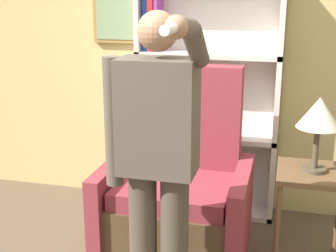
{
  "coord_description": "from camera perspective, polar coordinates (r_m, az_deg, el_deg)",
  "views": [
    {
      "loc": [
        0.83,
        -1.79,
        1.8
      ],
      "look_at": [
        0.18,
        0.71,
        1.06
      ],
      "focal_mm": 50.0,
      "sensor_mm": 36.0,
      "label": 1
    }
  ],
  "objects": [
    {
      "name": "wall_back",
      "position": [
        3.93,
        2.19,
        10.15
      ],
      "size": [
        8.0,
        0.11,
        2.8
      ],
      "color": "tan",
      "rests_on": "ground_plane"
    },
    {
      "name": "bookcase",
      "position": [
        3.83,
        3.5,
        3.54
      ],
      "size": [
        1.14,
        0.28,
        1.99
      ],
      "color": "silver",
      "rests_on": "ground_plane"
    },
    {
      "name": "table_lamp",
      "position": [
        3.1,
        17.93,
        1.2
      ],
      "size": [
        0.28,
        0.28,
        0.49
      ],
      "color": "#4C4233",
      "rests_on": "side_table"
    },
    {
      "name": "person_standing",
      "position": [
        2.38,
        -1.34,
        -4.26
      ],
      "size": [
        0.54,
        0.78,
        1.73
      ],
      "color": "#473D33",
      "rests_on": "ground_plane"
    },
    {
      "name": "armchair",
      "position": [
        3.32,
        1.2,
        -8.82
      ],
      "size": [
        0.99,
        0.8,
        1.32
      ],
      "color": "#4C3823",
      "rests_on": "ground_plane"
    },
    {
      "name": "side_table",
      "position": [
        3.26,
        17.19,
        -7.21
      ],
      "size": [
        0.47,
        0.47,
        0.68
      ],
      "color": "brown",
      "rests_on": "ground_plane"
    }
  ]
}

